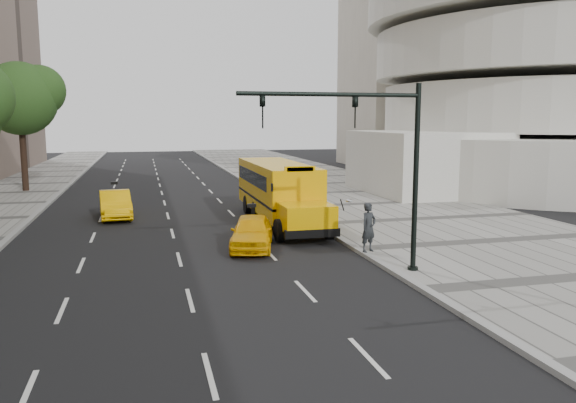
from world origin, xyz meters
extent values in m
plane|color=black|center=(0.00, 0.00, 0.00)|extent=(140.00, 140.00, 0.00)
cube|color=gray|center=(12.00, 0.00, 0.07)|extent=(12.00, 140.00, 0.15)
cube|color=gray|center=(6.00, 0.00, 0.07)|extent=(0.30, 140.00, 0.15)
cube|color=gray|center=(-8.00, 0.00, 0.07)|extent=(0.30, 140.00, 0.15)
cylinder|color=silver|center=(30.00, 14.00, 2.00)|extent=(32.00, 32.00, 4.00)
cylinder|color=silver|center=(30.00, 14.00, 6.10)|extent=(26.00, 26.00, 3.60)
cylinder|color=silver|center=(30.00, 14.00, 10.30)|extent=(27.60, 27.60, 3.60)
cylinder|color=silver|center=(30.00, 14.00, 14.50)|extent=(29.20, 29.20, 3.60)
cube|color=beige|center=(28.00, 34.00, 17.50)|extent=(14.00, 12.00, 35.00)
cube|color=silver|center=(17.00, 10.00, 2.20)|extent=(8.00, 10.00, 4.40)
cylinder|color=black|center=(-10.50, 17.68, 2.98)|extent=(0.44, 0.44, 5.95)
sphere|color=#1F3E14|center=(-10.50, 17.68, 6.70)|extent=(5.15, 5.15, 5.15)
sphere|color=#1F3E14|center=(-9.21, 17.98, 7.30)|extent=(3.61, 3.61, 3.61)
sphere|color=#1F3E14|center=(-11.53, 17.28, 6.30)|extent=(3.35, 3.35, 3.35)
cube|color=#ECA900|center=(4.50, 2.23, 1.77)|extent=(2.50, 9.00, 2.45)
cube|color=#ECA900|center=(4.50, -3.27, 1.10)|extent=(2.20, 2.00, 1.10)
cube|color=black|center=(4.50, -4.15, 0.55)|extent=(2.38, 0.25, 0.35)
cube|color=black|center=(4.50, 2.23, 1.25)|extent=(2.52, 9.00, 0.12)
cube|color=black|center=(4.50, -2.21, 2.25)|extent=(2.05, 0.10, 0.90)
cube|color=black|center=(4.50, 2.73, 2.25)|extent=(2.52, 7.50, 0.70)
cube|color=#ECA900|center=(4.50, -2.22, 3.05)|extent=(1.40, 0.12, 0.28)
ellipsoid|color=silver|center=(6.02, -4.67, 1.90)|extent=(0.32, 0.32, 0.14)
cylinder|color=black|center=(5.78, -4.45, 1.70)|extent=(0.36, 0.47, 0.58)
cylinder|color=black|center=(3.37, -2.97, 0.50)|extent=(0.30, 1.00, 1.00)
cylinder|color=black|center=(5.63, -2.97, 0.50)|extent=(0.30, 1.00, 1.00)
cylinder|color=black|center=(3.37, 2.23, 0.50)|extent=(0.30, 1.00, 1.00)
cylinder|color=black|center=(5.63, 2.23, 0.50)|extent=(0.30, 1.00, 1.00)
cylinder|color=black|center=(3.37, 4.73, 0.50)|extent=(0.30, 1.00, 1.00)
cylinder|color=black|center=(5.63, 4.73, 0.50)|extent=(0.30, 1.00, 1.00)
imported|color=#FFB803|center=(2.00, -3.90, 0.69)|extent=(2.56, 4.31, 1.37)
imported|color=#FFB803|center=(-3.73, 5.02, 0.73)|extent=(1.94, 4.55, 1.46)
imported|color=#232629|center=(6.15, -6.19, 1.11)|extent=(0.82, 0.71, 1.91)
cylinder|color=black|center=(6.60, -9.04, 3.20)|extent=(0.18, 0.18, 6.40)
cylinder|color=black|center=(6.60, -9.04, 0.12)|extent=(0.36, 0.36, 0.25)
cylinder|color=black|center=(3.60, -9.04, 6.00)|extent=(6.00, 0.14, 0.14)
imported|color=black|center=(4.40, -9.04, 5.45)|extent=(0.16, 0.20, 1.00)
imported|color=black|center=(1.40, -9.04, 5.45)|extent=(0.16, 0.20, 1.00)
camera|label=1|loc=(-2.15, -25.99, 5.21)|focal=35.00mm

